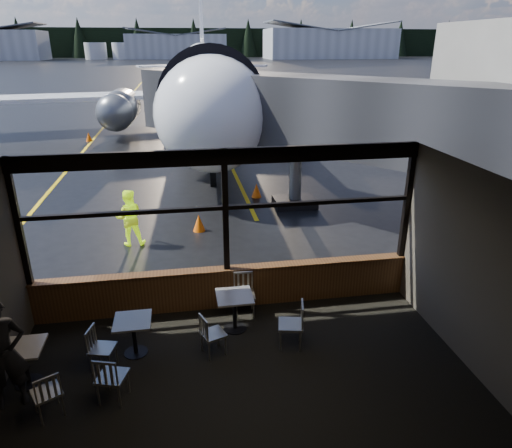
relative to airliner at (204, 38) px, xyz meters
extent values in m
plane|color=black|center=(-1.02, 98.19, -5.74)|extent=(520.00, 520.00, 0.00)
cube|color=black|center=(-1.02, -24.81, -5.73)|extent=(8.00, 6.00, 0.01)
cube|color=#38332D|center=(-1.02, -24.81, -2.24)|extent=(8.00, 6.00, 0.04)
cube|color=#464038|center=(2.98, -24.81, -3.99)|extent=(0.04, 6.00, 3.50)
cube|color=#4E2E17|center=(-1.02, -21.81, -5.29)|extent=(8.00, 0.28, 0.90)
cube|color=black|center=(-1.02, -21.81, -2.39)|extent=(8.00, 0.18, 0.30)
cube|color=black|center=(-4.97, -21.81, -3.54)|extent=(0.12, 0.12, 2.60)
cube|color=black|center=(-1.02, -21.81, -3.54)|extent=(0.12, 0.12, 2.60)
cube|color=black|center=(2.93, -21.81, -3.54)|extent=(0.12, 0.12, 2.60)
cube|color=black|center=(-1.02, -21.81, -3.44)|extent=(8.00, 0.10, 0.08)
imported|color=black|center=(-4.72, -24.15, -4.79)|extent=(0.79, 0.63, 1.89)
imported|color=#BFF219|center=(-3.39, -18.01, -4.93)|extent=(0.81, 0.64, 1.62)
cone|color=#E95207|center=(0.88, -14.31, -5.48)|extent=(0.38, 0.38, 0.52)
cone|color=orange|center=(-7.17, -2.16, -5.47)|extent=(0.38, 0.38, 0.53)
cylinder|color=silver|center=(-31.02, 160.19, -2.74)|extent=(8.00, 8.00, 6.00)
cylinder|color=silver|center=(-21.02, 160.19, -2.74)|extent=(8.00, 8.00, 6.00)
cylinder|color=silver|center=(-11.02, 160.19, -2.74)|extent=(8.00, 8.00, 6.00)
cube|color=black|center=(-1.02, 188.19, 0.26)|extent=(360.00, 3.00, 12.00)
cone|color=#FF6308|center=(-1.42, -17.32, -5.47)|extent=(0.38, 0.38, 0.52)
camera|label=1|loc=(-1.84, -30.48, -0.36)|focal=32.00mm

